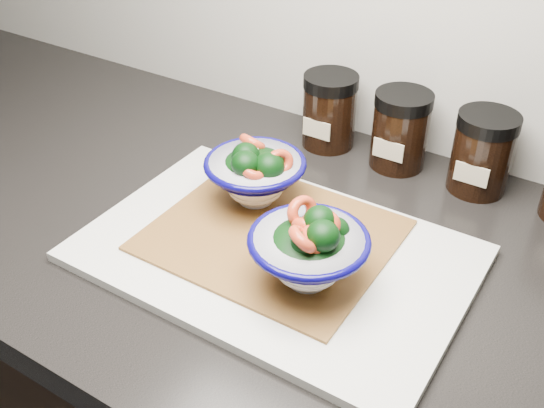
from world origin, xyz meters
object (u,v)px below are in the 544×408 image
Objects in this scene: bowl_right at (310,250)px; spice_jar_b at (400,130)px; spice_jar_a at (329,111)px; bowl_left at (255,174)px; cutting_board at (275,253)px; spice_jar_c at (482,153)px.

bowl_right is 0.31m from spice_jar_b.
spice_jar_b is (-0.03, 0.31, -0.00)m from bowl_right.
bowl_right and spice_jar_a have the same top height.
bowl_right reaches higher than bowl_left.
cutting_board is 3.38× the size of bowl_right.
bowl_left is (-0.07, 0.07, 0.05)m from cutting_board.
bowl_right is 0.32m from spice_jar_c.
spice_jar_b is 0.12m from spice_jar_c.
spice_jar_a is at bearing 180.00° from spice_jar_b.
bowl_left is 0.31m from spice_jar_c.
bowl_left reaches higher than cutting_board.
spice_jar_a is 1.00× the size of spice_jar_b.
cutting_board is 3.98× the size of spice_jar_c.
spice_jar_a is (-0.08, 0.28, 0.05)m from cutting_board.
bowl_left is 1.16× the size of spice_jar_b.
spice_jar_a is (-0.14, 0.31, -0.00)m from bowl_right.
spice_jar_c is (0.23, 0.00, 0.00)m from spice_jar_a.
bowl_right is 0.34m from spice_jar_a.
bowl_left is 0.21m from spice_jar_a.
bowl_right is at bearing -85.32° from spice_jar_b.
cutting_board is 3.98× the size of spice_jar_b.
cutting_board is 0.28m from spice_jar_b.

